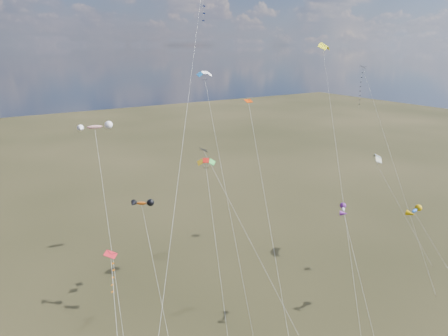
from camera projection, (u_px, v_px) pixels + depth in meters
diamond_black_high at (364, 96)px, 65.15m from camera, size 3.52×19.84×31.13m
diamond_navy_tall at (198, 37)px, 43.79m from camera, size 20.52×24.91×41.13m
diamond_black_mid at (229, 199)px, 49.92m from camera, size 5.11×16.56×21.64m
diamond_red_low at (113, 280)px, 39.53m from camera, size 3.95×12.44×14.76m
diamond_orange_center at (261, 174)px, 47.99m from camera, size 6.10×18.08×27.63m
parafoil_yellow at (324, 46)px, 51.89m from camera, size 10.94×20.28×34.94m
parafoil_blue_white at (205, 74)px, 61.10m from camera, size 7.45×23.01×30.82m
parafoil_striped at (378, 156)px, 63.24m from camera, size 7.27×10.12×18.16m
parafoil_tricolor at (206, 162)px, 47.48m from camera, size 4.89×12.93×21.63m
novelty_orange_black at (142, 204)px, 50.41m from camera, size 3.25×13.86×15.65m
novelty_white_purple at (344, 210)px, 47.24m from camera, size 4.52×11.87×16.03m
novelty_redwhite_stripe at (95, 128)px, 49.16m from camera, size 5.21×18.71×25.15m
novelty_blue_yellow at (415, 211)px, 49.79m from camera, size 6.95×8.72×14.95m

